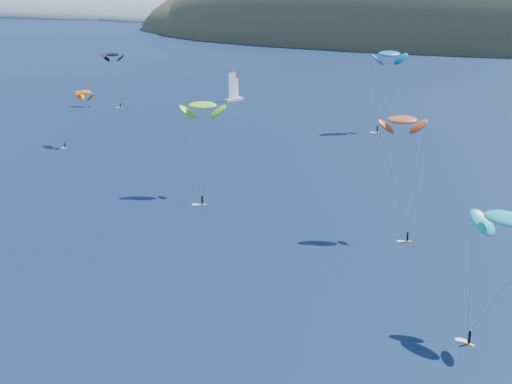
{
  "coord_description": "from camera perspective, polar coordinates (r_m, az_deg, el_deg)",
  "views": [
    {
      "loc": [
        46.85,
        -31.28,
        45.12
      ],
      "look_at": [
        2.63,
        80.0,
        9.0
      ],
      "focal_mm": 50.0,
      "sensor_mm": 36.0,
      "label": 1
    }
  ],
  "objects": [
    {
      "name": "headland",
      "position": [
        924.69,
        -10.82,
        13.49
      ],
      "size": [
        460.0,
        250.0,
        60.0
      ],
      "color": "slate",
      "rests_on": "ground"
    },
    {
      "name": "sailboat",
      "position": [
        274.6,
        -1.81,
        7.53
      ],
      "size": [
        10.28,
        9.71,
        12.28
      ],
      "rotation": [
        0.0,
        0.0,
        -0.41
      ],
      "color": "white",
      "rests_on": "ground"
    },
    {
      "name": "kitesurfer_1",
      "position": [
        204.11,
        -13.54,
        7.75
      ],
      "size": [
        7.96,
        9.96,
        16.75
      ],
      "rotation": [
        0.0,
        0.0,
        -0.36
      ],
      "color": "yellow",
      "rests_on": "ground"
    },
    {
      "name": "kitesurfer_3",
      "position": [
        153.06,
        -4.31,
        6.92
      ],
      "size": [
        10.27,
        13.64,
        21.66
      ],
      "rotation": [
        0.0,
        0.0,
        0.42
      ],
      "color": "yellow",
      "rests_on": "ground"
    },
    {
      "name": "kitesurfer_4",
      "position": [
        221.25,
        10.62,
        10.82
      ],
      "size": [
        11.83,
        10.95,
        26.29
      ],
      "rotation": [
        0.0,
        0.0,
        0.63
      ],
      "color": "yellow",
      "rests_on": "ground"
    },
    {
      "name": "kitesurfer_5",
      "position": [
        95.24,
        19.31,
        -2.03
      ],
      "size": [
        10.17,
        9.18,
        18.57
      ],
      "rotation": [
        0.0,
        0.0,
        -0.52
      ],
      "color": "yellow",
      "rests_on": "ground"
    },
    {
      "name": "kitesurfer_9",
      "position": [
        129.06,
        11.65,
        5.66
      ],
      "size": [
        8.99,
        8.09,
        23.33
      ],
      "rotation": [
        0.0,
        0.0,
        0.35
      ],
      "color": "yellow",
      "rests_on": "ground"
    },
    {
      "name": "kitesurfer_12",
      "position": [
        268.56,
        -11.38,
        10.72
      ],
      "size": [
        10.45,
        8.47,
        20.51
      ],
      "rotation": [
        0.0,
        0.0,
        0.26
      ],
      "color": "yellow",
      "rests_on": "ground"
    }
  ]
}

